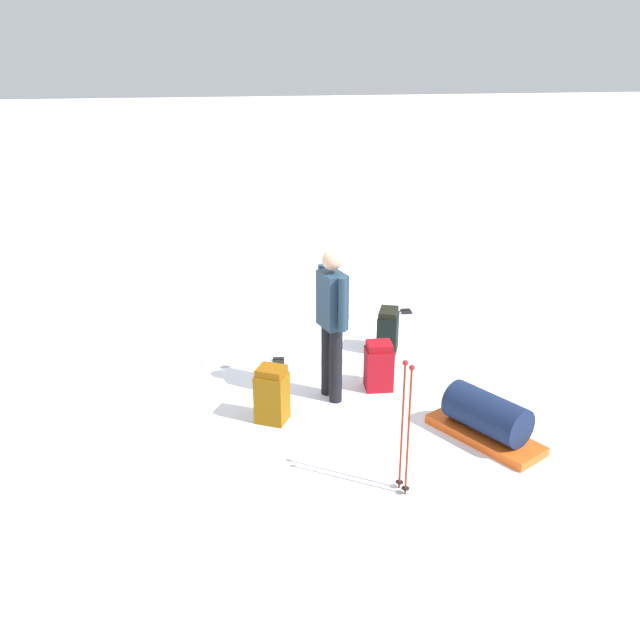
# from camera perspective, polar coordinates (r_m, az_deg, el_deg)

# --- Properties ---
(ground_plane) EXTENTS (80.00, 80.00, 0.00)m
(ground_plane) POSITION_cam_1_polar(r_m,az_deg,el_deg) (8.41, -0.00, -4.42)
(ground_plane) COLOR white
(skier_standing) EXTENTS (0.55, 0.31, 1.70)m
(skier_standing) POSITION_cam_1_polar(r_m,az_deg,el_deg) (7.52, 0.97, 0.23)
(skier_standing) COLOR black
(skier_standing) RESTS_ON ground_plane
(ski_pair_near) EXTENTS (0.35, 1.89, 0.05)m
(ski_pair_near) POSITION_cam_1_polar(r_m,az_deg,el_deg) (8.70, -3.36, -3.42)
(ski_pair_near) COLOR silver
(ski_pair_near) RESTS_ON ground_plane
(ski_pair_far) EXTENTS (0.19, 1.88, 0.05)m
(ski_pair_far) POSITION_cam_1_polar(r_m,az_deg,el_deg) (10.28, 6.95, 0.58)
(ski_pair_far) COLOR silver
(ski_pair_far) RESTS_ON ground_plane
(backpack_large_dark) EXTENTS (0.29, 0.31, 0.56)m
(backpack_large_dark) POSITION_cam_1_polar(r_m,az_deg,el_deg) (8.01, 4.76, -3.72)
(backpack_large_dark) COLOR maroon
(backpack_large_dark) RESTS_ON ground_plane
(backpack_bright) EXTENTS (0.43, 0.35, 0.57)m
(backpack_bright) POSITION_cam_1_polar(r_m,az_deg,el_deg) (8.95, 5.48, -0.89)
(backpack_bright) COLOR black
(backpack_bright) RESTS_ON ground_plane
(backpack_small_spare) EXTENTS (0.38, 0.39, 0.61)m
(backpack_small_spare) POSITION_cam_1_polar(r_m,az_deg,el_deg) (7.35, -3.89, -6.03)
(backpack_small_spare) COLOR #87550C
(backpack_small_spare) RESTS_ON ground_plane
(ski_poles_planted_near) EXTENTS (0.17, 0.10, 1.26)m
(ski_poles_planted_near) POSITION_cam_1_polar(r_m,az_deg,el_deg) (6.10, 6.91, -8.14)
(ski_poles_planted_near) COLOR maroon
(ski_poles_planted_near) RESTS_ON ground_plane
(gear_sled) EXTENTS (1.25, 1.00, 0.49)m
(gear_sled) POSITION_cam_1_polar(r_m,az_deg,el_deg) (7.23, 13.24, -7.76)
(gear_sled) COLOR #EA5618
(gear_sled) RESTS_ON ground_plane
(sleeping_mat_rolled) EXTENTS (0.58, 0.36, 0.18)m
(sleeping_mat_rolled) POSITION_cam_1_polar(r_m,az_deg,el_deg) (9.77, 1.47, 0.06)
(sleeping_mat_rolled) COLOR #576117
(sleeping_mat_rolled) RESTS_ON ground_plane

